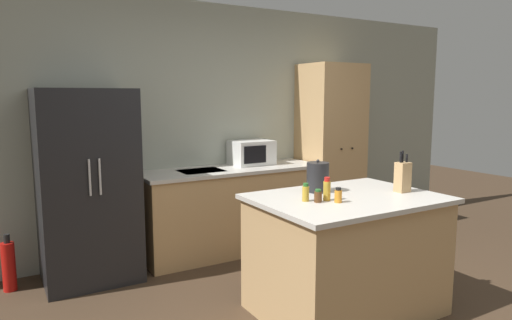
{
  "coord_description": "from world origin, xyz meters",
  "views": [
    {
      "loc": [
        -2.05,
        -2.18,
        1.64
      ],
      "look_at": [
        0.05,
        1.4,
        1.05
      ],
      "focal_mm": 32.0,
      "sensor_mm": 36.0,
      "label": 1
    }
  ],
  "objects_px": {
    "spice_bottle_tall_dark": "(306,193)",
    "spice_bottle_short_red": "(318,196)",
    "microwave": "(251,152)",
    "knife_block": "(403,177)",
    "spice_bottle_amber_oil": "(327,190)",
    "refrigerator": "(87,186)",
    "pantry_cabinet": "(330,150)",
    "spice_bottle_green_herb": "(338,196)",
    "fire_extinguisher": "(9,266)",
    "kettle": "(318,177)"
  },
  "relations": [
    {
      "from": "pantry_cabinet",
      "to": "fire_extinguisher",
      "type": "height_order",
      "value": "pantry_cabinet"
    },
    {
      "from": "pantry_cabinet",
      "to": "spice_bottle_short_red",
      "type": "xyz_separation_m",
      "value": [
        -1.54,
        -1.73,
        -0.06
      ]
    },
    {
      "from": "spice_bottle_tall_dark",
      "to": "spice_bottle_green_herb",
      "type": "xyz_separation_m",
      "value": [
        0.17,
        -0.15,
        -0.01
      ]
    },
    {
      "from": "knife_block",
      "to": "spice_bottle_short_red",
      "type": "distance_m",
      "value": 0.79
    },
    {
      "from": "spice_bottle_short_red",
      "to": "spice_bottle_green_herb",
      "type": "distance_m",
      "value": 0.14
    },
    {
      "from": "microwave",
      "to": "fire_extinguisher",
      "type": "height_order",
      "value": "microwave"
    },
    {
      "from": "refrigerator",
      "to": "spice_bottle_short_red",
      "type": "distance_m",
      "value": 2.08
    },
    {
      "from": "refrigerator",
      "to": "pantry_cabinet",
      "type": "xyz_separation_m",
      "value": [
        2.78,
        0.06,
        0.15
      ]
    },
    {
      "from": "kettle",
      "to": "fire_extinguisher",
      "type": "height_order",
      "value": "kettle"
    },
    {
      "from": "spice_bottle_amber_oil",
      "to": "microwave",
      "type": "bearing_deg",
      "value": 77.02
    },
    {
      "from": "refrigerator",
      "to": "microwave",
      "type": "bearing_deg",
      "value": 4.84
    },
    {
      "from": "spice_bottle_tall_dark",
      "to": "fire_extinguisher",
      "type": "bearing_deg",
      "value": 137.54
    },
    {
      "from": "refrigerator",
      "to": "knife_block",
      "type": "height_order",
      "value": "refrigerator"
    },
    {
      "from": "knife_block",
      "to": "fire_extinguisher",
      "type": "relative_size",
      "value": 0.65
    },
    {
      "from": "pantry_cabinet",
      "to": "fire_extinguisher",
      "type": "bearing_deg",
      "value": 179.63
    },
    {
      "from": "spice_bottle_amber_oil",
      "to": "refrigerator",
      "type": "bearing_deg",
      "value": 128.73
    },
    {
      "from": "refrigerator",
      "to": "spice_bottle_amber_oil",
      "type": "distance_m",
      "value": 2.13
    },
    {
      "from": "refrigerator",
      "to": "kettle",
      "type": "relative_size",
      "value": 6.69
    },
    {
      "from": "spice_bottle_amber_oil",
      "to": "kettle",
      "type": "distance_m",
      "value": 0.31
    },
    {
      "from": "pantry_cabinet",
      "to": "knife_block",
      "type": "xyz_separation_m",
      "value": [
        -0.76,
        -1.78,
        0.02
      ]
    },
    {
      "from": "spice_bottle_tall_dark",
      "to": "knife_block",
      "type": "bearing_deg",
      "value": -8.5
    },
    {
      "from": "knife_block",
      "to": "spice_bottle_short_red",
      "type": "relative_size",
      "value": 3.47
    },
    {
      "from": "spice_bottle_green_herb",
      "to": "refrigerator",
      "type": "bearing_deg",
      "value": 127.93
    },
    {
      "from": "pantry_cabinet",
      "to": "kettle",
      "type": "height_order",
      "value": "pantry_cabinet"
    },
    {
      "from": "microwave",
      "to": "kettle",
      "type": "relative_size",
      "value": 1.74
    },
    {
      "from": "spice_bottle_short_red",
      "to": "spice_bottle_green_herb",
      "type": "height_order",
      "value": "spice_bottle_green_herb"
    },
    {
      "from": "knife_block",
      "to": "spice_bottle_amber_oil",
      "type": "bearing_deg",
      "value": 174.63
    },
    {
      "from": "pantry_cabinet",
      "to": "spice_bottle_short_red",
      "type": "height_order",
      "value": "pantry_cabinet"
    },
    {
      "from": "microwave",
      "to": "spice_bottle_amber_oil",
      "type": "height_order",
      "value": "microwave"
    },
    {
      "from": "microwave",
      "to": "kettle",
      "type": "xyz_separation_m",
      "value": [
        -0.29,
        -1.53,
        -0.01
      ]
    },
    {
      "from": "microwave",
      "to": "kettle",
      "type": "height_order",
      "value": "microwave"
    },
    {
      "from": "knife_block",
      "to": "kettle",
      "type": "distance_m",
      "value": 0.66
    },
    {
      "from": "kettle",
      "to": "fire_extinguisher",
      "type": "bearing_deg",
      "value": 145.19
    },
    {
      "from": "fire_extinguisher",
      "to": "spice_bottle_tall_dark",
      "type": "bearing_deg",
      "value": -42.46
    },
    {
      "from": "refrigerator",
      "to": "fire_extinguisher",
      "type": "bearing_deg",
      "value": 172.81
    },
    {
      "from": "refrigerator",
      "to": "spice_bottle_short_red",
      "type": "xyz_separation_m",
      "value": [
        1.25,
        -1.67,
        0.09
      ]
    },
    {
      "from": "pantry_cabinet",
      "to": "spice_bottle_tall_dark",
      "type": "relative_size",
      "value": 15.38
    },
    {
      "from": "refrigerator",
      "to": "fire_extinguisher",
      "type": "relative_size",
      "value": 3.46
    },
    {
      "from": "knife_block",
      "to": "spice_bottle_short_red",
      "type": "height_order",
      "value": "knife_block"
    },
    {
      "from": "spice_bottle_tall_dark",
      "to": "spice_bottle_short_red",
      "type": "height_order",
      "value": "spice_bottle_tall_dark"
    },
    {
      "from": "kettle",
      "to": "fire_extinguisher",
      "type": "distance_m",
      "value": 2.69
    },
    {
      "from": "kettle",
      "to": "pantry_cabinet",
      "type": "bearing_deg",
      "value": 47.56
    },
    {
      "from": "spice_bottle_short_red",
      "to": "fire_extinguisher",
      "type": "bearing_deg",
      "value": 137.27
    },
    {
      "from": "knife_block",
      "to": "spice_bottle_short_red",
      "type": "bearing_deg",
      "value": 175.9
    },
    {
      "from": "pantry_cabinet",
      "to": "spice_bottle_amber_oil",
      "type": "relative_size",
      "value": 11.86
    },
    {
      "from": "microwave",
      "to": "knife_block",
      "type": "relative_size",
      "value": 1.38
    },
    {
      "from": "microwave",
      "to": "spice_bottle_tall_dark",
      "type": "bearing_deg",
      "value": -107.75
    },
    {
      "from": "refrigerator",
      "to": "spice_bottle_short_red",
      "type": "relative_size",
      "value": 18.38
    },
    {
      "from": "knife_block",
      "to": "spice_bottle_green_herb",
      "type": "distance_m",
      "value": 0.67
    },
    {
      "from": "refrigerator",
      "to": "spice_bottle_tall_dark",
      "type": "distance_m",
      "value": 2.0
    }
  ]
}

